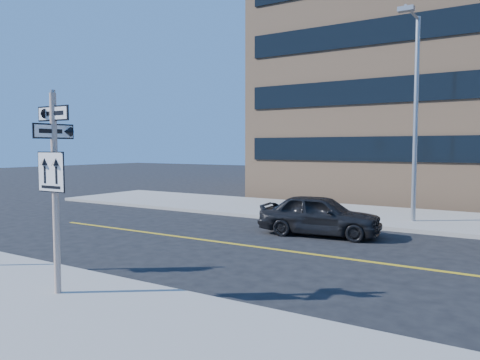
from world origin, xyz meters
The scene contains 5 objects.
ground centered at (0.00, 0.00, 0.00)m, with size 120.00×120.00×0.00m, color black.
sign_pole centered at (0.00, -2.51, 2.44)m, with size 0.92×0.92×4.06m.
parked_car_a centered at (1.74, 6.86, 0.72)m, with size 4.23×1.70×1.44m, color black.
streetlight_a centered at (4.00, 10.76, 4.76)m, with size 0.55×2.25×8.00m.
building_brick centered at (2.00, 25.00, 9.00)m, with size 18.00×18.00×18.00m, color tan.
Camera 1 is at (8.07, -8.35, 3.08)m, focal length 35.00 mm.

